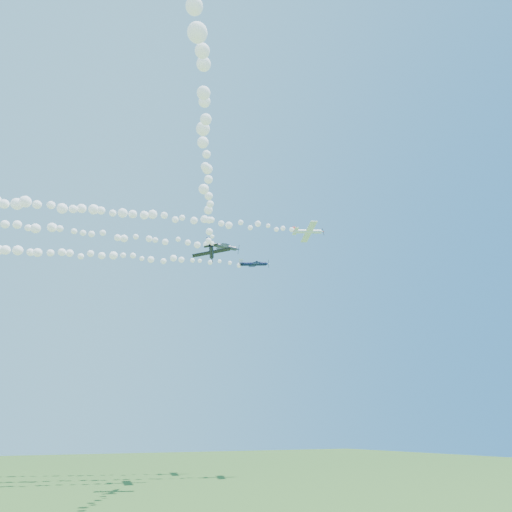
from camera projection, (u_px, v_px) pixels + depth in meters
name	position (u px, v px, depth m)	size (l,w,h in m)	color
ground	(227.00, 483.00, 81.81)	(260.00, 260.00, 0.00)	#2D511E
plane_white	(309.00, 231.00, 104.38)	(8.16, 8.47, 2.65)	white
smoke_trail_white	(144.00, 215.00, 95.88)	(71.28, 19.24, 3.36)	white
plane_navy	(254.00, 264.00, 109.75)	(7.98, 8.35, 2.54)	#0C1538
smoke_trail_navy	(103.00, 256.00, 103.93)	(66.96, 22.83, 3.11)	white
plane_grey	(222.00, 246.00, 92.40)	(7.70, 7.89, 2.87)	#393E53
smoke_trail_grey	(27.00, 226.00, 82.31)	(71.12, 15.55, 3.38)	white
plane_black	(211.00, 252.00, 79.49)	(7.00, 6.72, 2.12)	black
smoke_trail_black	(202.00, 94.00, 41.94)	(31.08, 71.40, 2.82)	white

